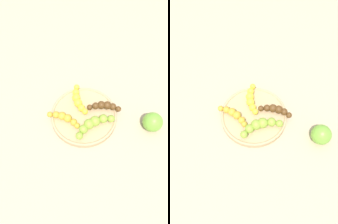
# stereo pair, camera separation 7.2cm
# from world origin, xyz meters

# --- Properties ---
(ground_plane) EXTENTS (2.40, 2.40, 0.00)m
(ground_plane) POSITION_xyz_m (0.00, 0.00, 0.00)
(ground_plane) COLOR tan
(fruit_bowl) EXTENTS (0.24, 0.24, 0.02)m
(fruit_bowl) POSITION_xyz_m (0.00, 0.00, 0.01)
(fruit_bowl) COLOR tan
(fruit_bowl) RESTS_ON ground_plane
(banana_yellow) EXTENTS (0.08, 0.12, 0.03)m
(banana_yellow) POSITION_xyz_m (0.02, 0.05, 0.03)
(banana_yellow) COLOR yellow
(banana_yellow) RESTS_ON fruit_bowl
(banana_spotted) EXTENTS (0.06, 0.12, 0.03)m
(banana_spotted) POSITION_xyz_m (-0.06, 0.03, 0.03)
(banana_spotted) COLOR gold
(banana_spotted) RESTS_ON fruit_bowl
(banana_green) EXTENTS (0.15, 0.07, 0.04)m
(banana_green) POSITION_xyz_m (-0.01, -0.05, 0.04)
(banana_green) COLOR #8CAD38
(banana_green) RESTS_ON fruit_bowl
(banana_overripe) EXTENTS (0.08, 0.10, 0.03)m
(banana_overripe) POSITION_xyz_m (0.07, -0.03, 0.03)
(banana_overripe) COLOR #593819
(banana_overripe) RESTS_ON fruit_bowl
(apple_green) EXTENTS (0.07, 0.07, 0.07)m
(apple_green) POSITION_xyz_m (0.13, -0.20, 0.03)
(apple_green) COLOR #72B238
(apple_green) RESTS_ON ground_plane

